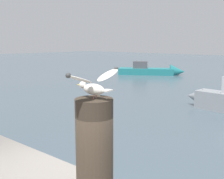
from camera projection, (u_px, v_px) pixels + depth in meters
mooring_post at (95, 152)px, 2.62m from camera, size 0.35×0.35×1.01m
seagull at (94, 84)px, 2.52m from camera, size 0.39×0.69×0.26m
boat_teal at (155, 71)px, 26.64m from camera, size 5.92×4.36×1.58m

